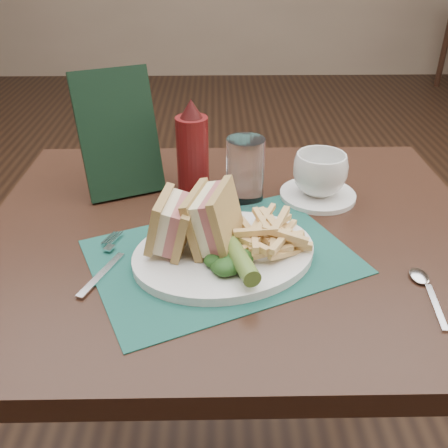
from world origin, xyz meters
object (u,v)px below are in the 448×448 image
table_main (232,374)px  placemat (221,256)px  coffee_cup (320,174)px  check_presenter (118,134)px  drinking_glass (245,171)px  ketchup_bottle (192,145)px  plate (224,253)px  sandwich_half_b (201,216)px  saucer (318,195)px  sandwich_half_a (159,222)px

table_main → placemat: placemat is taller
table_main → coffee_cup: size_ratio=8.55×
placemat → check_presenter: (-0.20, 0.25, 0.12)m
drinking_glass → check_presenter: 0.26m
table_main → ketchup_bottle: size_ratio=4.84×
plate → check_presenter: check_presenter is taller
sandwich_half_b → check_presenter: check_presenter is taller
saucer → ketchup_bottle: ketchup_bottle is taller
plate → coffee_cup: bearing=27.2°
sandwich_half_a → ketchup_bottle: 0.25m
sandwich_half_a → check_presenter: check_presenter is taller
saucer → coffee_cup: size_ratio=1.43×
placemat → check_presenter: bearing=128.3°
placemat → coffee_cup: size_ratio=3.87×
saucer → placemat: bearing=-133.4°
sandwich_half_a → check_presenter: 0.27m
placemat → coffee_cup: 0.29m
placemat → ketchup_bottle: bearing=102.0°
ketchup_bottle → plate: bearing=-77.1°
ketchup_bottle → drinking_glass: bearing=-31.8°
table_main → plate: size_ratio=3.00×
coffee_cup → drinking_glass: (-0.15, -0.01, 0.01)m
drinking_glass → saucer: bearing=5.7°
table_main → placemat: 0.39m
table_main → drinking_glass: (0.02, 0.10, 0.44)m
plate → check_presenter: 0.34m
sandwich_half_b → check_presenter: bearing=141.4°
table_main → coffee_cup: 0.47m
drinking_glass → ketchup_bottle: ketchup_bottle is taller
saucer → ketchup_bottle: 0.27m
table_main → plate: bearing=-101.2°
check_presenter → drinking_glass: bearing=-36.6°
placemat → drinking_glass: drinking_glass is taller
plate → saucer: plate is taller
check_presenter → plate: bearing=-74.8°
sandwich_half_b → check_presenter: (-0.16, 0.24, 0.05)m
sandwich_half_a → saucer: bearing=43.3°
drinking_glass → sandwich_half_b: bearing=-114.1°
placemat → sandwich_half_a: 0.12m
sandwich_half_a → drinking_glass: drinking_glass is taller
placemat → saucer: saucer is taller
placemat → sandwich_half_a: sandwich_half_a is taller
sandwich_half_a → sandwich_half_b: size_ratio=0.88×
coffee_cup → drinking_glass: 0.15m
plate → sandwich_half_b: sandwich_half_b is taller
table_main → check_presenter: size_ratio=3.65×
coffee_cup → saucer: bearing=0.0°
placemat → drinking_glass: bearing=75.9°
sandwich_half_b → coffee_cup: bearing=57.1°
plate → check_presenter: size_ratio=1.22×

